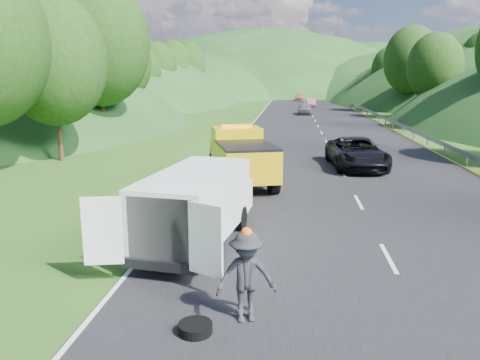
# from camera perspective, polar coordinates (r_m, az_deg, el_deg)

# --- Properties ---
(ground) EXTENTS (320.00, 320.00, 0.00)m
(ground) POSITION_cam_1_polar(r_m,az_deg,el_deg) (15.46, 5.16, -6.33)
(ground) COLOR #38661E
(ground) RESTS_ON ground
(road_surface) EXTENTS (14.00, 200.00, 0.02)m
(road_surface) POSITION_cam_1_polar(r_m,az_deg,el_deg) (54.94, 9.14, 7.14)
(road_surface) COLOR black
(road_surface) RESTS_ON ground
(guardrail) EXTENTS (0.06, 140.00, 1.52)m
(guardrail) POSITION_cam_1_polar(r_m,az_deg,el_deg) (68.08, 14.83, 7.88)
(guardrail) COLOR gray
(guardrail) RESTS_ON ground
(tree_line_left) EXTENTS (14.00, 140.00, 14.00)m
(tree_line_left) POSITION_cam_1_polar(r_m,az_deg,el_deg) (77.23, -8.33, 8.65)
(tree_line_left) COLOR #284C16
(tree_line_left) RESTS_ON ground
(tree_line_right) EXTENTS (14.00, 140.00, 14.00)m
(tree_line_right) POSITION_cam_1_polar(r_m,az_deg,el_deg) (78.20, 23.34, 7.82)
(tree_line_right) COLOR #284C16
(tree_line_right) RESTS_ON ground
(hills_backdrop) EXTENTS (201.00, 288.60, 44.00)m
(hills_backdrop) POSITION_cam_1_polar(r_m,az_deg,el_deg) (149.55, 8.72, 10.43)
(hills_backdrop) COLOR #2D5B23
(hills_backdrop) RESTS_ON ground
(tow_truck) EXTENTS (4.00, 6.67, 2.70)m
(tow_truck) POSITION_cam_1_polar(r_m,az_deg,el_deg) (21.94, 0.13, 2.90)
(tow_truck) COLOR black
(tow_truck) RESTS_ON ground
(white_van) EXTENTS (3.61, 6.71, 2.28)m
(white_van) POSITION_cam_1_polar(r_m,az_deg,el_deg) (13.99, -5.21, -2.84)
(white_van) COLOR black
(white_van) RESTS_ON ground
(woman) EXTENTS (0.47, 0.63, 1.65)m
(woman) POSITION_cam_1_polar(r_m,az_deg,el_deg) (16.02, -7.28, -5.70)
(woman) COLOR white
(woman) RESTS_ON ground
(child) EXTENTS (0.63, 0.61, 1.02)m
(child) POSITION_cam_1_polar(r_m,az_deg,el_deg) (16.14, -0.52, -5.46)
(child) COLOR tan
(child) RESTS_ON ground
(worker) EXTENTS (1.38, 0.99, 1.93)m
(worker) POSITION_cam_1_polar(r_m,az_deg,el_deg) (10.16, 0.75, -16.79)
(worker) COLOR #222227
(worker) RESTS_ON ground
(suitcase) EXTENTS (0.40, 0.32, 0.57)m
(suitcase) POSITION_cam_1_polar(r_m,az_deg,el_deg) (17.50, -12.50, -3.36)
(suitcase) COLOR #585842
(suitcase) RESTS_ON ground
(spare_tire) EXTENTS (0.68, 0.68, 0.20)m
(spare_tire) POSITION_cam_1_polar(r_m,az_deg,el_deg) (9.78, -5.45, -18.14)
(spare_tire) COLOR black
(spare_tire) RESTS_ON ground
(passing_suv) EXTENTS (3.21, 6.13, 1.65)m
(passing_suv) POSITION_cam_1_polar(r_m,az_deg,el_deg) (26.93, 13.94, 1.47)
(passing_suv) COLOR black
(passing_suv) RESTS_ON ground
(dist_car_a) EXTENTS (1.80, 4.47, 1.52)m
(dist_car_a) POSITION_cam_1_polar(r_m,az_deg,el_deg) (64.17, 7.88, 7.92)
(dist_car_a) COLOR #535157
(dist_car_a) RESTS_ON ground
(dist_car_b) EXTENTS (1.45, 4.17, 1.37)m
(dist_car_b) POSITION_cam_1_polar(r_m,az_deg,el_deg) (81.39, 8.66, 8.83)
(dist_car_b) COLOR #7E545A
(dist_car_b) RESTS_ON ground
(dist_car_c) EXTENTS (1.95, 4.79, 1.39)m
(dist_car_c) POSITION_cam_1_polar(r_m,az_deg,el_deg) (100.75, 7.29, 9.55)
(dist_car_c) COLOR #A8545B
(dist_car_c) RESTS_ON ground
(dist_car_d) EXTENTS (1.80, 4.47, 1.52)m
(dist_car_d) POSITION_cam_1_polar(r_m,az_deg,el_deg) (120.41, 6.78, 10.02)
(dist_car_d) COLOR #92366B
(dist_car_d) RESTS_ON ground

